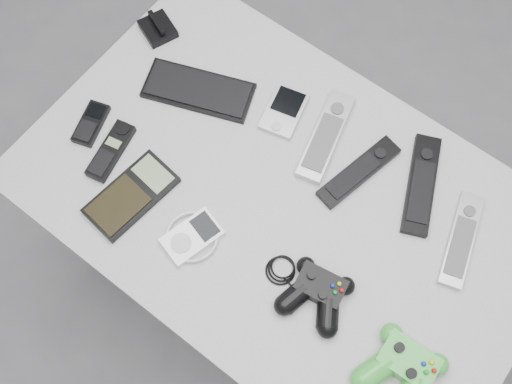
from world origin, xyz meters
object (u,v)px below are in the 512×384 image
Objects in this scene: mobile_phone at (91,123)px; remote_black_b at (421,184)px; pda at (284,111)px; remote_silver_a at (326,136)px; cordless_handset at (111,151)px; mp3_player at (192,237)px; remote_black_a at (359,172)px; calculator at (131,195)px; controller_black at (317,292)px; controller_green at (404,368)px; desk at (283,209)px; pda_keyboard at (198,90)px; remote_silver_b at (461,239)px.

remote_black_b is at bearing 7.67° from mobile_phone.
pda is 0.53× the size of remote_silver_a.
mp3_player is at bearing -21.34° from cordless_handset.
mobile_phone is at bearing -141.45° from remote_black_a.
remote_black_a is at bearing 50.25° from calculator.
mobile_phone is 0.59m from controller_black.
pda is 0.34m from mp3_player.
calculator is 1.21× the size of controller_green.
remote_black_a is (0.21, -0.02, 0.00)m from pda.
remote_black_a is 0.52m from cordless_handset.
cordless_handset is (-0.56, -0.33, 0.00)m from remote_black_b.
controller_green is (0.49, -0.30, 0.02)m from pda.
controller_black reaches higher than cordless_handset.
cordless_handset reaches higher than remote_black_a.
remote_silver_a is (-0.01, 0.16, 0.07)m from desk.
remote_black_b is at bearing 73.14° from controller_black.
remote_silver_a is 0.35m from mp3_player.
controller_black reaches higher than pda_keyboard.
remote_black_b is 1.60× the size of cordless_handset.
desk is 4.82× the size of remote_black_b.
cordless_handset is at bearing -141.88° from pda.
remote_silver_b is 0.73m from cordless_handset.
desk is at bearing -173.65° from remote_silver_b.
mobile_phone is 0.80m from controller_green.
mobile_phone is (-0.64, -0.30, -0.00)m from remote_black_b.
remote_black_a is 1.45× the size of cordless_handset.
calculator is at bearing -138.21° from remote_silver_a.
remote_silver_b is 1.97× the size of mobile_phone.
remote_black_a is 1.75× the size of mp3_player.
remote_silver_b is (0.34, -0.03, -0.00)m from remote_silver_a.
remote_black_b is 1.17× the size of calculator.
remote_silver_a is 1.58× the size of cordless_handset.
remote_black_a is 1.06× the size of calculator.
controller_green is at bearing -15.06° from controller_black.
remote_silver_a reaches higher than remote_silver_b.
remote_black_b is at bearing 18.56° from cordless_handset.
mp3_player is (0.15, 0.01, 0.00)m from calculator.
pda reaches higher than mobile_phone.
controller_green reaches higher than remote_silver_b.
remote_silver_b is at bearing 10.05° from cordless_handset.
mobile_phone is at bearing -165.24° from desk.
controller_green is (0.38, -0.31, 0.01)m from remote_silver_a.
remote_black_a is 0.47m from calculator.
remote_silver_b reaches higher than mobile_phone.
calculator is (-0.34, -0.32, -0.00)m from remote_black_a.
pda_keyboard is at bearing 168.08° from remote_silver_b.
controller_green is (0.80, -0.03, 0.02)m from mobile_phone.
controller_black is at bearing -18.79° from mobile_phone.
remote_silver_a is 1.08× the size of remote_silver_b.
pda is (0.18, 0.07, 0.00)m from pda_keyboard.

